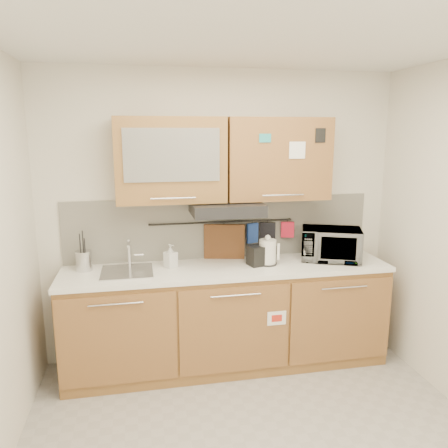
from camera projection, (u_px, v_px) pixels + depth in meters
name	position (u px, v px, depth m)	size (l,w,h in m)	color
ceiling	(274.00, 26.00, 2.28)	(3.20, 3.20, 0.00)	white
wall_back	(221.00, 217.00, 3.99)	(3.20, 3.20, 0.00)	silver
base_cabinet	(228.00, 322.00, 3.88)	(2.80, 0.64, 0.88)	olive
countertop	(228.00, 269.00, 3.77)	(2.82, 0.62, 0.04)	white
backsplash	(221.00, 228.00, 3.99)	(2.80, 0.02, 0.56)	silver
upper_cabinets	(224.00, 159.00, 3.70)	(1.82, 0.37, 0.70)	olive
range_hood	(226.00, 208.00, 3.72)	(0.60, 0.46, 0.10)	black
sink	(127.00, 271.00, 3.62)	(0.42, 0.40, 0.26)	silver
utensil_rail	(222.00, 222.00, 3.95)	(0.02, 0.02, 1.30)	black
utensil_crock	(84.00, 260.00, 3.65)	(0.14, 0.14, 0.34)	#BBBBC0
kettle	(268.00, 253.00, 3.81)	(0.20, 0.19, 0.27)	silver
toaster	(261.00, 255.00, 3.81)	(0.26, 0.19, 0.17)	black
microwave	(331.00, 244.00, 3.94)	(0.52, 0.35, 0.29)	#999999
soap_bottle	(171.00, 256.00, 3.73)	(0.09, 0.09, 0.20)	#999999
cutting_board	(224.00, 249.00, 3.99)	(0.37, 0.03, 0.46)	brown
oven_mitt	(252.00, 233.00, 4.01)	(0.11, 0.03, 0.18)	navy
dark_pouch	(268.00, 234.00, 4.04)	(0.14, 0.04, 0.22)	black
pot_holder	(288.00, 230.00, 4.07)	(0.12, 0.02, 0.15)	red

